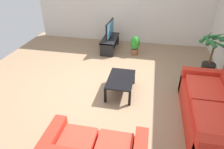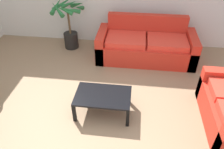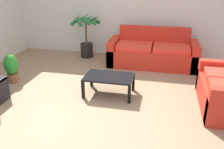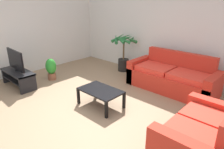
# 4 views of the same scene
# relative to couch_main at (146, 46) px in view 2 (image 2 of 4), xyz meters

# --- Properties ---
(ground_plane) EXTENTS (6.60, 6.60, 0.00)m
(ground_plane) POSITION_rel_couch_main_xyz_m (-0.86, -2.28, -0.30)
(ground_plane) COLOR #937556
(couch_main) EXTENTS (2.13, 0.90, 0.90)m
(couch_main) POSITION_rel_couch_main_xyz_m (0.00, 0.00, 0.00)
(couch_main) COLOR red
(couch_main) RESTS_ON ground
(coffee_table) EXTENTS (0.89, 0.57, 0.37)m
(coffee_table) POSITION_rel_couch_main_xyz_m (-0.68, -1.79, 0.02)
(coffee_table) COLOR black
(coffee_table) RESTS_ON ground
(potted_palm) EXTENTS (0.81, 0.78, 1.16)m
(potted_palm) POSITION_rel_couch_main_xyz_m (-1.79, 0.27, 0.28)
(potted_palm) COLOR black
(potted_palm) RESTS_ON ground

